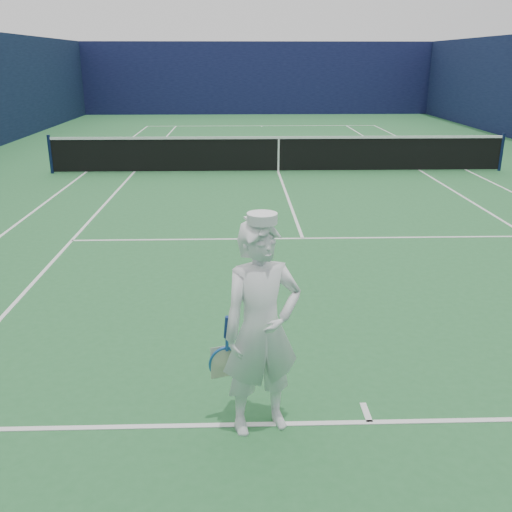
{
  "coord_description": "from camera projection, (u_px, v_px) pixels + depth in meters",
  "views": [
    {
      "loc": [
        -1.14,
        -16.14,
        3.05
      ],
      "look_at": [
        -0.96,
        -10.39,
        1.06
      ],
      "focal_mm": 40.0,
      "sensor_mm": 36.0,
      "label": 1
    }
  ],
  "objects": [
    {
      "name": "tennis_player",
      "position": [
        262.0,
        329.0,
        4.71
      ],
      "size": [
        0.88,
        0.64,
        1.93
      ],
      "rotation": [
        0.0,
        0.0,
        0.32
      ],
      "color": "white",
      "rests_on": "ground"
    },
    {
      "name": "windscreen_fence",
      "position": [
        279.0,
        100.0,
        15.62
      ],
      "size": [
        20.12,
        36.12,
        4.0
      ],
      "color": "#0F1239",
      "rests_on": "ground"
    },
    {
      "name": "ground",
      "position": [
        278.0,
        172.0,
        16.28
      ],
      "size": [
        80.0,
        80.0,
        0.0
      ],
      "primitive_type": "plane",
      "color": "#286A36",
      "rests_on": "ground"
    },
    {
      "name": "court_markings",
      "position": [
        278.0,
        172.0,
        16.28
      ],
      "size": [
        11.03,
        23.83,
        0.01
      ],
      "color": "white",
      "rests_on": "ground"
    },
    {
      "name": "tennis_net",
      "position": [
        279.0,
        152.0,
        16.1
      ],
      "size": [
        12.88,
        0.09,
        1.07
      ],
      "color": "#141E4C",
      "rests_on": "ground"
    }
  ]
}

